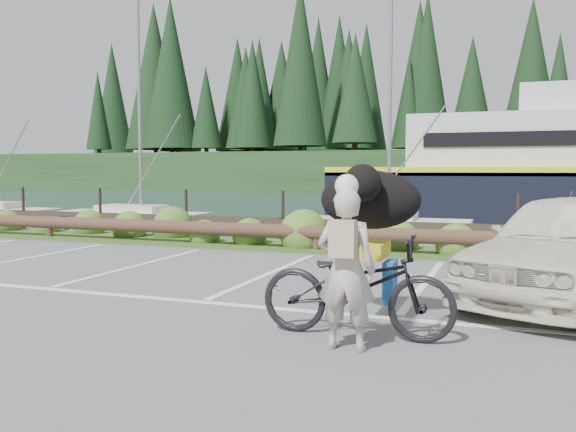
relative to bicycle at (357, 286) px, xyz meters
The scene contains 8 objects.
ground 2.73m from the bicycle, 150.63° to the left, with size 72.00×72.00×0.00m, color #555658.
harbor_backdrop 79.86m from the bicycle, 91.40° to the left, with size 170.00×160.00×30.00m.
vegetation_strip 7.03m from the bicycle, 109.43° to the left, with size 34.00×1.60×0.10m, color #3D5B21.
log_rail 6.38m from the bicycle, 111.53° to the left, with size 32.00×0.30×0.60m, color #443021, non-canonical shape.
bicycle is the anchor object (origin of this frame).
cyclist 0.54m from the bicycle, 88.55° to the right, with size 0.58×0.38×1.59m, color #B9AC9C.
dog 1.10m from the bicycle, 91.45° to the left, with size 1.17×0.57×0.67m, color black.
parked_car 3.49m from the bicycle, 49.19° to the left, with size 1.77×4.40×1.50m, color silver.
Camera 1 is at (3.86, -7.50, 1.77)m, focal length 38.00 mm.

